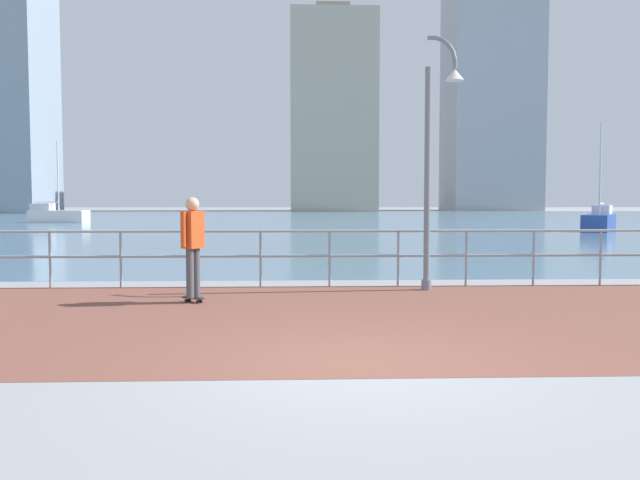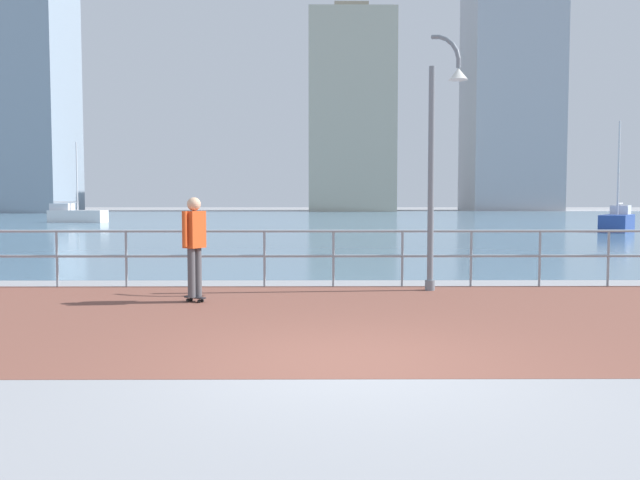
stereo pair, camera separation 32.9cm
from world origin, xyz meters
name	(u,v)px [view 2 (the right image)]	position (x,y,z in m)	size (l,w,h in m)	color
ground	(321,224)	(0.00, 40.00, 0.00)	(220.00, 220.00, 0.00)	gray
brick_paving	(340,316)	(0.00, 2.81, 0.00)	(28.00, 6.87, 0.01)	brown
harbor_water	(320,220)	(0.00, 51.25, 0.00)	(180.00, 88.00, 0.00)	slate
waterfront_railing	(333,247)	(0.00, 6.25, 0.80)	(25.25, 0.06, 1.16)	#8C99A3
lamppost	(439,150)	(2.00, 5.54, 2.70)	(0.70, 0.61, 4.89)	slate
skateboarder	(194,239)	(-2.44, 4.23, 1.09)	(0.40, 0.51, 1.80)	black
sailboat_ivory	(76,215)	(-19.20, 44.28, 0.60)	(4.63, 2.10, 6.26)	white
sailboat_white	(618,221)	(16.59, 29.47, 0.59)	(3.47, 4.41, 6.13)	#284799
tower_steel	(511,78)	(32.30, 102.98, 22.19)	(14.55, 12.65, 46.05)	#A3A8B2
tower_glass	(24,87)	(-41.00, 85.09, 17.44)	(12.04, 11.73, 36.55)	#8493A3
tower_beige	(350,115)	(5.20, 98.54, 15.36)	(13.20, 16.55, 32.38)	#B2AD99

